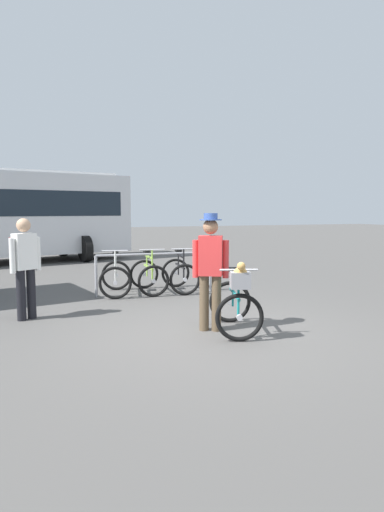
% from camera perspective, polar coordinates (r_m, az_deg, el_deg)
% --- Properties ---
extents(ground_plane, '(80.00, 80.00, 0.00)m').
position_cam_1_polar(ground_plane, '(6.43, 2.27, -9.94)').
color(ground_plane, '#514F4C').
extents(bike_rack_rail, '(2.50, 0.28, 0.88)m').
position_cam_1_polar(bike_rack_rail, '(9.22, -4.86, -1.06)').
color(bike_rack_rail, '#99999E').
rests_on(bike_rack_rail, ground).
extents(racked_bike_white, '(0.89, 1.21, 0.97)m').
position_cam_1_polar(racked_bike_white, '(9.30, -9.93, -2.74)').
color(racked_bike_white, black).
rests_on(racked_bike_white, ground).
extents(racked_bike_lime, '(0.75, 1.16, 0.98)m').
position_cam_1_polar(racked_bike_lime, '(9.41, -5.69, -2.58)').
color(racked_bike_lime, black).
rests_on(racked_bike_lime, ground).
extents(racked_bike_black, '(0.82, 1.19, 0.97)m').
position_cam_1_polar(racked_bike_black, '(9.57, -1.58, -2.42)').
color(racked_bike_black, black).
rests_on(racked_bike_black, ground).
extents(featured_bicycle, '(0.99, 1.26, 1.09)m').
position_cam_1_polar(featured_bicycle, '(6.28, 5.73, -5.78)').
color(featured_bicycle, black).
rests_on(featured_bicycle, ground).
extents(person_with_featured_bike, '(0.47, 0.34, 1.72)m').
position_cam_1_polar(person_with_featured_bike, '(6.34, 2.43, -1.41)').
color(person_with_featured_bike, brown).
rests_on(person_with_featured_bike, ground).
extents(pedestrian_with_backpack, '(0.47, 0.43, 1.64)m').
position_cam_1_polar(pedestrian_with_backpack, '(7.50, -21.08, -0.74)').
color(pedestrian_with_backpack, black).
rests_on(pedestrian_with_backpack, ground).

